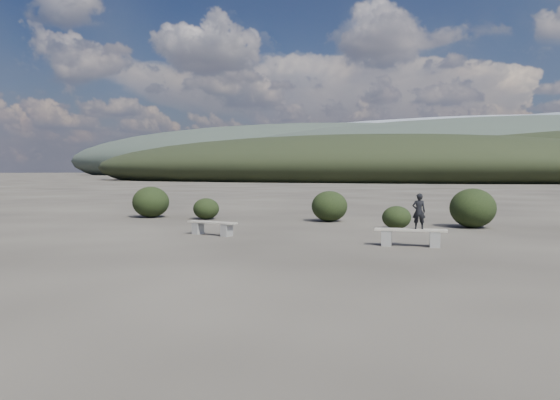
% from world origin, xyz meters
% --- Properties ---
extents(ground, '(1200.00, 1200.00, 0.00)m').
position_xyz_m(ground, '(0.00, 0.00, 0.00)').
color(ground, '#2E2A24').
rests_on(ground, ground).
extents(bench_left, '(1.62, 0.57, 0.40)m').
position_xyz_m(bench_left, '(-2.67, 4.10, 0.24)').
color(bench_left, slate).
rests_on(bench_left, ground).
extents(bench_right, '(1.77, 0.63, 0.43)m').
position_xyz_m(bench_right, '(3.01, 3.95, 0.26)').
color(bench_right, slate).
rests_on(bench_right, ground).
extents(seated_person, '(0.37, 0.29, 0.88)m').
position_xyz_m(seated_person, '(3.20, 3.98, 0.87)').
color(seated_person, black).
rests_on(seated_person, bench_right).
extents(shrub_a, '(1.00, 1.00, 0.82)m').
position_xyz_m(shrub_a, '(-5.55, 8.62, 0.41)').
color(shrub_a, black).
rests_on(shrub_a, ground).
extents(shrub_b, '(1.32, 1.32, 1.13)m').
position_xyz_m(shrub_b, '(-0.88, 9.57, 0.57)').
color(shrub_b, black).
rests_on(shrub_b, ground).
extents(shrub_c, '(0.93, 0.93, 0.74)m').
position_xyz_m(shrub_c, '(1.90, 7.93, 0.37)').
color(shrub_c, black).
rests_on(shrub_c, ground).
extents(shrub_d, '(1.48, 1.48, 1.29)m').
position_xyz_m(shrub_d, '(4.13, 9.28, 0.65)').
color(shrub_d, black).
rests_on(shrub_d, ground).
extents(shrub_f, '(1.46, 1.46, 1.24)m').
position_xyz_m(shrub_f, '(-8.04, 8.50, 0.62)').
color(shrub_f, black).
rests_on(shrub_f, ground).
extents(mountain_ridges, '(500.00, 400.00, 56.00)m').
position_xyz_m(mountain_ridges, '(-7.48, 339.06, 10.84)').
color(mountain_ridges, black).
rests_on(mountain_ridges, ground).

